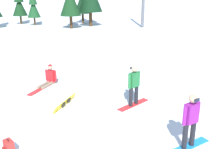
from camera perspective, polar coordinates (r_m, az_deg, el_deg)
snowboarder_foreground at (r=7.66m, az=17.26°, el=-9.88°), size 1.51×1.03×1.69m
snowboarder_midground at (r=9.98m, az=4.97°, el=-2.37°), size 1.37×1.24×1.64m
snowboarder_background at (r=12.66m, az=-14.03°, el=-0.73°), size 1.11×1.80×0.98m
loose_snowboard_far_spare at (r=10.32m, az=-10.47°, el=-6.22°), size 0.75×1.67×0.28m
backpack_red at (r=7.94m, az=-22.23°, el=-15.02°), size 0.38×0.38×0.47m
pine_tree_slender at (r=34.05m, az=-17.32°, el=14.63°), size 1.62×1.62×4.49m
pine_tree_twin at (r=35.91m, az=-20.20°, el=14.87°), size 1.87×1.87×4.89m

